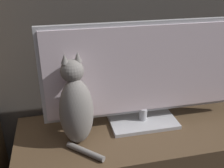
# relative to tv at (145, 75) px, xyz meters

# --- Properties ---
(tv_stand) EXTENTS (1.36, 0.51, 0.41)m
(tv_stand) POSITION_rel_tv_xyz_m (0.00, -0.06, -0.49)
(tv_stand) COLOR brown
(tv_stand) RESTS_ON ground_plane
(tv) EXTENTS (1.05, 0.22, 0.56)m
(tv) POSITION_rel_tv_xyz_m (0.00, 0.00, 0.00)
(tv) COLOR #B7B7BC
(tv) RESTS_ON tv_stand
(cat) EXTENTS (0.20, 0.27, 0.46)m
(cat) POSITION_rel_tv_xyz_m (-0.36, -0.09, -0.10)
(cat) COLOR gray
(cat) RESTS_ON tv_stand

